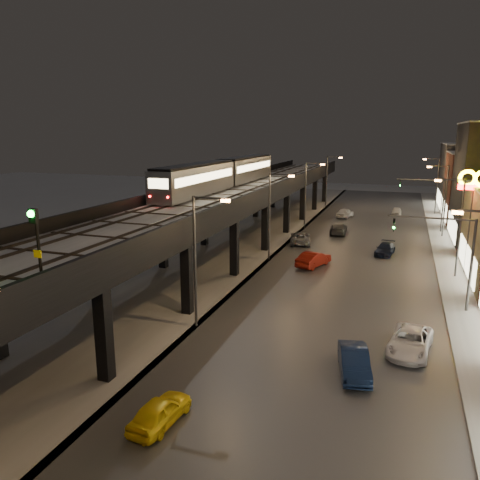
% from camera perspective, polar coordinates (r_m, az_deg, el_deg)
% --- Properties ---
extents(ground, '(220.00, 220.00, 0.00)m').
position_cam_1_polar(ground, '(22.61, -18.56, -22.72)').
color(ground, silver).
extents(road_surface, '(17.00, 120.00, 0.06)m').
position_cam_1_polar(road_surface, '(50.99, 13.67, -2.08)').
color(road_surface, '#46474D').
rests_on(road_surface, ground).
extents(sidewalk_right, '(4.00, 120.00, 0.14)m').
position_cam_1_polar(sidewalk_right, '(51.08, 24.90, -2.87)').
color(sidewalk_right, '#9FA1A8').
rests_on(sidewalk_right, ground).
extents(under_viaduct_pavement, '(11.00, 120.00, 0.06)m').
position_cam_1_polar(under_viaduct_pavement, '(53.89, -0.73, -0.90)').
color(under_viaduct_pavement, '#9FA1A8').
rests_on(under_viaduct_pavement, ground).
extents(elevated_viaduct, '(9.00, 100.00, 6.30)m').
position_cam_1_polar(elevated_viaduct, '(49.91, -2.00, 4.51)').
color(elevated_viaduct, black).
rests_on(elevated_viaduct, ground).
extents(viaduct_trackbed, '(8.40, 100.00, 0.32)m').
position_cam_1_polar(viaduct_trackbed, '(49.92, -1.96, 5.41)').
color(viaduct_trackbed, '#B2B7C1').
rests_on(viaduct_trackbed, elevated_viaduct).
extents(viaduct_parapet_streetside, '(0.30, 100.00, 1.10)m').
position_cam_1_polar(viaduct_parapet_streetside, '(48.49, 2.87, 5.73)').
color(viaduct_parapet_streetside, black).
rests_on(viaduct_parapet_streetside, elevated_viaduct).
extents(viaduct_parapet_far, '(0.30, 100.00, 1.10)m').
position_cam_1_polar(viaduct_parapet_far, '(51.62, -6.48, 6.10)').
color(viaduct_parapet_far, black).
rests_on(viaduct_parapet_far, elevated_viaduct).
extents(building_f, '(12.20, 16.20, 11.16)m').
position_cam_1_polar(building_f, '(91.22, 27.07, 6.93)').
color(building_f, '#353538').
rests_on(building_f, ground).
extents(streetlight_left_1, '(2.57, 0.28, 9.00)m').
position_cam_1_polar(streetlight_left_1, '(30.82, -5.08, -1.58)').
color(streetlight_left_1, '#38383A').
rests_on(streetlight_left_1, ground).
extents(streetlight_left_2, '(2.57, 0.28, 9.00)m').
position_cam_1_polar(streetlight_left_2, '(47.44, 3.92, 3.58)').
color(streetlight_left_2, '#38383A').
rests_on(streetlight_left_2, ground).
extents(streetlight_right_2, '(2.56, 0.28, 9.00)m').
position_cam_1_polar(streetlight_right_2, '(46.02, 24.98, 2.10)').
color(streetlight_right_2, '#38383A').
rests_on(streetlight_right_2, ground).
extents(streetlight_left_3, '(2.57, 0.28, 9.00)m').
position_cam_1_polar(streetlight_left_3, '(64.80, 8.22, 6.00)').
color(streetlight_left_3, '#38383A').
rests_on(streetlight_left_3, ground).
extents(streetlight_right_3, '(2.56, 0.28, 9.00)m').
position_cam_1_polar(streetlight_right_3, '(63.77, 23.56, 4.94)').
color(streetlight_right_3, '#38383A').
rests_on(streetlight_right_3, ground).
extents(streetlight_left_4, '(2.57, 0.28, 9.00)m').
position_cam_1_polar(streetlight_left_4, '(82.43, 10.70, 7.38)').
color(streetlight_left_4, '#38383A').
rests_on(streetlight_left_4, ground).
extents(streetlight_right_4, '(2.56, 0.28, 9.00)m').
position_cam_1_polar(streetlight_right_4, '(81.63, 22.75, 6.55)').
color(streetlight_right_4, '#38383A').
rests_on(streetlight_right_4, ground).
extents(traffic_light_rig_a, '(6.10, 0.34, 7.00)m').
position_cam_1_polar(traffic_light_rig_a, '(37.29, 24.73, -1.34)').
color(traffic_light_rig_a, '#38383A').
rests_on(traffic_light_rig_a, ground).
extents(traffic_light_rig_b, '(6.10, 0.34, 7.00)m').
position_cam_1_polar(traffic_light_rig_b, '(66.77, 22.58, 4.71)').
color(traffic_light_rig_b, '#38383A').
rests_on(traffic_light_rig_b, ground).
extents(subway_train, '(2.68, 32.22, 3.20)m').
position_cam_1_polar(subway_train, '(56.63, -1.94, 8.16)').
color(subway_train, gray).
rests_on(subway_train, viaduct_trackbed).
extents(rail_signal, '(0.39, 0.45, 3.33)m').
position_cam_1_polar(rail_signal, '(20.87, -23.65, 0.92)').
color(rail_signal, black).
rests_on(rail_signal, viaduct_trackbed).
extents(car_taxi, '(1.79, 3.80, 1.26)m').
position_cam_1_polar(car_taxi, '(22.77, -9.72, -20.00)').
color(car_taxi, yellow).
rests_on(car_taxi, ground).
extents(car_near_white, '(2.96, 4.79, 1.49)m').
position_cam_1_polar(car_near_white, '(46.62, 8.96, -2.37)').
color(car_near_white, maroon).
rests_on(car_near_white, ground).
extents(car_mid_silver, '(3.29, 5.35, 1.39)m').
position_cam_1_polar(car_mid_silver, '(56.05, 7.37, 0.23)').
color(car_mid_silver, gray).
rests_on(car_mid_silver, ground).
extents(car_mid_dark, '(2.25, 5.03, 1.43)m').
position_cam_1_polar(car_mid_dark, '(62.28, 11.92, 1.36)').
color(car_mid_dark, '#41454A').
rests_on(car_mid_dark, ground).
extents(car_far_white, '(2.64, 4.55, 1.46)m').
position_cam_1_polar(car_far_white, '(74.49, 12.69, 3.21)').
color(car_far_white, silver).
rests_on(car_far_white, ground).
extents(car_onc_silver, '(2.34, 4.49, 1.41)m').
position_cam_1_polar(car_onc_silver, '(27.08, 13.74, -14.31)').
color(car_onc_silver, '#13234B').
rests_on(car_onc_silver, ground).
extents(car_onc_dark, '(2.92, 5.16, 1.36)m').
position_cam_1_polar(car_onc_dark, '(30.41, 20.02, -11.66)').
color(car_onc_dark, white).
rests_on(car_onc_dark, ground).
extents(car_onc_white, '(2.22, 4.43, 1.24)m').
position_cam_1_polar(car_onc_white, '(52.87, 17.27, -1.11)').
color(car_onc_white, black).
rests_on(car_onc_white, ground).
extents(car_onc_red, '(1.54, 3.72, 1.26)m').
position_cam_1_polar(car_onc_red, '(78.72, 18.55, 3.29)').
color(car_onc_red, white).
rests_on(car_onc_red, ground).
extents(sign_mcdonalds, '(2.88, 0.47, 9.70)m').
position_cam_1_polar(sign_mcdonalds, '(47.56, 26.62, 5.43)').
color(sign_mcdonalds, '#38383A').
rests_on(sign_mcdonalds, ground).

